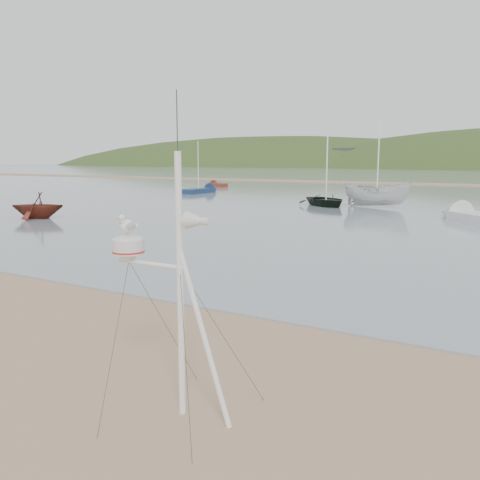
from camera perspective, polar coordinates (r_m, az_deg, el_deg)
The scene contains 9 objects.
ground at distance 9.72m, azimuth -17.64°, elevation -13.32°, with size 560.00×560.00×0.00m, color #917053.
sandbar at distance 76.31m, azimuth 25.33°, elevation 5.56°, with size 560.00×7.00×0.07m, color #917053.
mast_rig at distance 7.36m, azimuth -7.18°, elevation -11.18°, with size 2.02×2.15×4.55m.
boat_dark at distance 39.63m, azimuth 9.70°, elevation 6.97°, with size 3.16×0.92×4.43m, color black.
boat_red at distance 33.23m, azimuth -21.85°, elevation 4.89°, with size 2.65×1.62×3.07m, color maroon.
boat_white at distance 39.41m, azimuth 15.21°, elevation 7.22°, with size 1.90×1.95×5.05m, color silver.
dinghy_red_far at distance 67.46m, azimuth -2.79°, elevation 6.25°, with size 4.53×3.56×1.14m.
sailboat_blue_near at distance 55.44m, azimuth -3.83°, elevation 5.63°, with size 1.48×5.91×5.91m.
sailboat_white_near at distance 32.98m, azimuth 24.23°, elevation 2.49°, with size 6.47×6.66×7.41m.
Camera 1 is at (6.79, -5.93, 3.64)m, focal length 38.00 mm.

